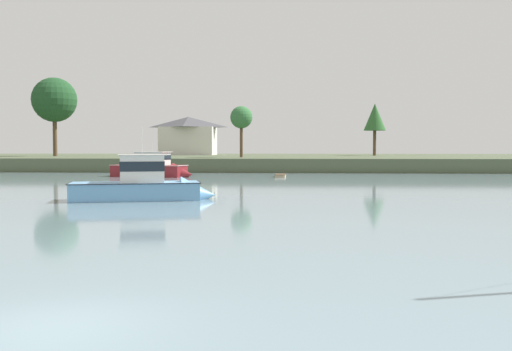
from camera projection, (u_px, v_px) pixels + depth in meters
name	position (u px, v px, depth m)	size (l,w,h in m)	color
ground_plane	(53.00, 329.00, 11.47)	(528.30, 528.30, 0.00)	gray
far_shore_bank	(266.00, 161.00, 109.86)	(237.73, 59.54, 1.99)	#4C563D
cruiser_maroon	(156.00, 171.00, 70.29)	(10.90, 5.40, 5.22)	maroon
dinghy_sand	(280.00, 176.00, 69.69)	(1.40, 3.22, 0.47)	tan
cruiser_skyblue	(150.00, 190.00, 39.45)	(10.28, 5.21, 6.07)	#669ECC
shore_tree_center_right	(241.00, 118.00, 91.51)	(3.56, 3.56, 8.17)	brown
shore_tree_right	(54.00, 100.00, 102.56)	(7.95, 7.95, 14.07)	brown
shore_tree_center	(375.00, 117.00, 110.20)	(4.24, 4.24, 10.01)	brown
cottage_hillside	(188.00, 135.00, 120.01)	(11.98, 8.66, 7.94)	silver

